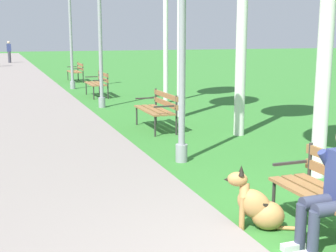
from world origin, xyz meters
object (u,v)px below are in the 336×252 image
(pedestrian_further_distant, at_px, (9,52))
(lamp_post_mid, at_px, (100,34))
(park_bench_furthest, at_px, (76,70))
(park_bench_far, at_px, (98,82))
(dog_shepherd, at_px, (258,206))
(park_bench_mid, at_px, (158,107))
(park_bench_near, at_px, (336,190))
(person_seated_on_near_bench, at_px, (336,183))
(lamp_post_far, at_px, (71,36))
(lamp_post_near, at_px, (182,41))

(pedestrian_further_distant, bearing_deg, lamp_post_mid, -85.37)
(park_bench_furthest, relative_size, pedestrian_further_distant, 0.91)
(park_bench_far, relative_size, dog_shepherd, 1.96)
(park_bench_mid, bearing_deg, park_bench_near, -90.78)
(park_bench_mid, relative_size, dog_shepherd, 1.96)
(person_seated_on_near_bench, distance_m, lamp_post_far, 15.11)
(park_bench_near, distance_m, park_bench_far, 12.13)
(person_seated_on_near_bench, xyz_separation_m, dog_shepherd, (-0.45, 0.67, -0.42))
(pedestrian_further_distant, bearing_deg, park_bench_mid, -84.93)
(lamp_post_far, relative_size, pedestrian_further_distant, 2.40)
(dog_shepherd, bearing_deg, park_bench_mid, 82.47)
(park_bench_furthest, xyz_separation_m, pedestrian_further_distant, (-2.49, 15.73, 0.33))
(park_bench_far, distance_m, lamp_post_far, 3.13)
(person_seated_on_near_bench, xyz_separation_m, lamp_post_mid, (-0.22, 9.89, 1.45))
(park_bench_far, relative_size, park_bench_furthest, 1.00)
(dog_shepherd, height_order, lamp_post_far, lamp_post_far)
(park_bench_mid, relative_size, person_seated_on_near_bench, 1.20)
(lamp_post_mid, bearing_deg, park_bench_near, -87.49)
(lamp_post_far, bearing_deg, pedestrian_further_distant, 95.69)
(person_seated_on_near_bench, xyz_separation_m, lamp_post_near, (-0.22, 3.54, 1.33))
(park_bench_near, bearing_deg, pedestrian_further_distant, 94.02)
(park_bench_far, height_order, lamp_post_mid, lamp_post_mid)
(park_bench_furthest, height_order, lamp_post_far, lamp_post_far)
(park_bench_mid, relative_size, lamp_post_mid, 0.36)
(park_bench_far, bearing_deg, park_bench_mid, -89.09)
(park_bench_furthest, distance_m, pedestrian_further_distant, 15.93)
(park_bench_far, bearing_deg, lamp_post_far, 100.10)
(park_bench_far, distance_m, dog_shepherd, 11.72)
(person_seated_on_near_bench, bearing_deg, park_bench_mid, 87.36)
(dog_shepherd, xyz_separation_m, lamp_post_mid, (0.23, 9.21, 1.88))
(lamp_post_near, bearing_deg, park_bench_near, -82.64)
(park_bench_far, distance_m, lamp_post_mid, 3.00)
(lamp_post_mid, bearing_deg, park_bench_mid, -82.10)
(park_bench_far, relative_size, lamp_post_near, 0.39)
(park_bench_mid, height_order, pedestrian_further_distant, pedestrian_further_distant)
(dog_shepherd, xyz_separation_m, pedestrian_further_distant, (-1.70, 33.05, 0.58))
(park_bench_furthest, distance_m, lamp_post_mid, 8.28)
(dog_shepherd, relative_size, lamp_post_near, 0.20)
(lamp_post_near, distance_m, lamp_post_mid, 6.35)
(park_bench_near, relative_size, person_seated_on_near_bench, 1.20)
(person_seated_on_near_bench, relative_size, lamp_post_mid, 0.30)
(lamp_post_far, bearing_deg, park_bench_near, -88.10)
(dog_shepherd, bearing_deg, park_bench_near, -33.45)
(dog_shepherd, distance_m, lamp_post_near, 3.36)
(park_bench_mid, bearing_deg, park_bench_furthest, 89.74)
(person_seated_on_near_bench, relative_size, dog_shepherd, 1.63)
(park_bench_near, distance_m, lamp_post_near, 3.64)
(park_bench_far, xyz_separation_m, dog_shepherd, (-0.64, -11.70, -0.25))
(park_bench_furthest, relative_size, person_seated_on_near_bench, 1.20)
(park_bench_furthest, relative_size, lamp_post_mid, 0.36)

